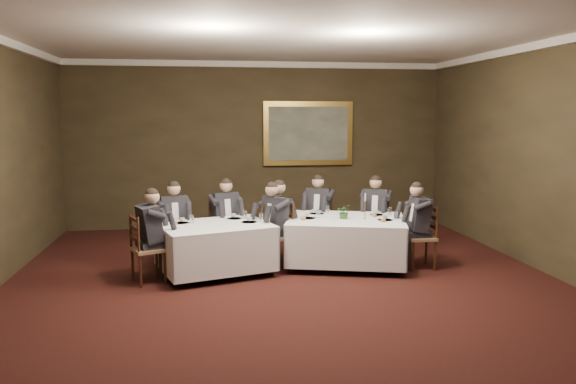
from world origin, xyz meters
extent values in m
plane|color=black|center=(0.00, 0.00, 0.00)|extent=(10.00, 10.00, 0.00)
cube|color=silver|center=(0.00, 0.00, 3.50)|extent=(8.00, 10.00, 0.10)
cube|color=#2D2616|center=(0.00, 5.00, 1.75)|extent=(8.00, 0.10, 3.50)
cube|color=#2D2616|center=(0.00, -5.00, 1.75)|extent=(8.00, 0.10, 3.50)
cube|color=white|center=(0.00, 4.95, 3.44)|extent=(8.00, 0.10, 0.12)
cube|color=#33180E|center=(1.09, 1.55, 0.73)|extent=(2.05, 1.75, 0.04)
cube|color=white|center=(1.09, 1.55, 0.76)|extent=(2.13, 1.82, 0.02)
cube|color=white|center=(1.09, 1.55, 0.42)|extent=(2.15, 1.84, 0.65)
cube|color=#33180E|center=(-0.98, 1.36, 0.73)|extent=(1.80, 1.55, 0.04)
cube|color=white|center=(-0.98, 1.36, 0.76)|extent=(1.88, 1.62, 0.02)
cube|color=white|center=(-0.98, 1.36, 0.42)|extent=(1.90, 1.65, 0.65)
cube|color=#99744E|center=(0.86, 2.59, 0.48)|extent=(0.59, 0.58, 0.05)
cube|color=#33180E|center=(0.95, 2.76, 0.73)|extent=(0.35, 0.21, 0.54)
cube|color=black|center=(0.86, 2.59, 0.86)|extent=(0.52, 0.47, 0.55)
sphere|color=tan|center=(0.86, 2.59, 1.24)|extent=(0.28, 0.28, 0.21)
cube|color=#99744E|center=(1.82, 2.33, 0.48)|extent=(0.58, 0.57, 0.05)
cube|color=#33180E|center=(1.90, 2.50, 0.73)|extent=(0.35, 0.20, 0.54)
cube|color=black|center=(1.82, 2.33, 0.86)|extent=(0.51, 0.46, 0.55)
sphere|color=tan|center=(1.82, 2.33, 1.24)|extent=(0.28, 0.28, 0.21)
cube|color=#99744E|center=(-0.03, 1.86, 0.48)|extent=(0.45, 0.47, 0.05)
cube|color=#33180E|center=(-0.21, 1.88, 0.73)|extent=(0.06, 0.38, 0.54)
cube|color=black|center=(-0.03, 1.86, 0.86)|extent=(0.34, 0.44, 0.55)
sphere|color=tan|center=(-0.03, 1.86, 1.24)|extent=(0.23, 0.23, 0.21)
cube|color=#99744E|center=(2.21, 1.25, 0.48)|extent=(0.43, 0.45, 0.05)
cube|color=#33180E|center=(2.40, 1.24, 0.73)|extent=(0.04, 0.38, 0.54)
cube|color=black|center=(2.21, 1.25, 0.86)|extent=(0.32, 0.43, 0.55)
sphere|color=tan|center=(2.21, 1.25, 1.24)|extent=(0.21, 0.21, 0.21)
cube|color=#99744E|center=(-1.63, 2.01, 0.48)|extent=(0.54, 0.53, 0.05)
cube|color=#33180E|center=(-1.69, 2.19, 0.73)|extent=(0.37, 0.14, 0.54)
cube|color=black|center=(-1.63, 2.01, 0.86)|extent=(0.49, 0.42, 0.55)
sphere|color=tan|center=(-1.63, 2.01, 1.24)|extent=(0.26, 0.26, 0.21)
cube|color=#99744E|center=(-0.81, 2.26, 0.48)|extent=(0.56, 0.55, 0.05)
cube|color=#33180E|center=(-0.87, 2.44, 0.73)|extent=(0.37, 0.16, 0.54)
cube|color=black|center=(-0.81, 2.26, 0.86)|extent=(0.50, 0.44, 0.55)
sphere|color=tan|center=(-0.81, 2.26, 1.24)|extent=(0.27, 0.27, 0.21)
cube|color=#99744E|center=(-0.02, 1.66, 0.48)|extent=(0.59, 0.59, 0.05)
cube|color=#33180E|center=(0.15, 1.75, 0.73)|extent=(0.22, 0.34, 0.54)
cube|color=black|center=(-0.02, 1.66, 0.86)|extent=(0.48, 0.52, 0.55)
sphere|color=tan|center=(-0.02, 1.66, 1.24)|extent=(0.29, 0.29, 0.21)
cube|color=#99744E|center=(-1.94, 1.06, 0.48)|extent=(0.56, 0.57, 0.05)
cube|color=#33180E|center=(-2.11, 0.99, 0.73)|extent=(0.18, 0.36, 0.54)
cube|color=black|center=(-1.94, 1.06, 0.86)|extent=(0.45, 0.51, 0.55)
sphere|color=tan|center=(-1.94, 1.06, 1.24)|extent=(0.28, 0.28, 0.21)
imported|color=#2D5926|center=(1.05, 1.53, 0.89)|extent=(0.27, 0.26, 0.25)
cylinder|color=#B77F38|center=(1.37, 1.44, 0.77)|extent=(0.06, 0.06, 0.02)
cylinder|color=#B77F38|center=(1.37, 1.44, 0.93)|extent=(0.01, 0.01, 0.29)
cylinder|color=white|center=(1.37, 1.44, 1.13)|extent=(0.02, 0.02, 0.13)
cylinder|color=white|center=(0.72, 2.06, 0.77)|extent=(0.25, 0.25, 0.01)
cylinder|color=white|center=(0.72, 2.21, 0.80)|extent=(0.08, 0.08, 0.05)
cylinder|color=white|center=(0.89, 2.06, 0.83)|extent=(0.06, 0.06, 0.14)
cylinder|color=white|center=(-1.49, 1.55, 0.77)|extent=(0.25, 0.25, 0.01)
cylinder|color=white|center=(-1.49, 1.70, 0.80)|extent=(0.08, 0.08, 0.05)
cylinder|color=white|center=(-1.32, 1.55, 0.83)|extent=(0.06, 0.06, 0.14)
cube|color=gold|center=(1.09, 4.94, 2.00)|extent=(1.94, 0.08, 1.37)
cube|color=#4C5236|center=(1.09, 4.90, 2.00)|extent=(1.72, 0.01, 1.15)
camera|label=1|loc=(-1.10, -6.98, 2.39)|focal=35.00mm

